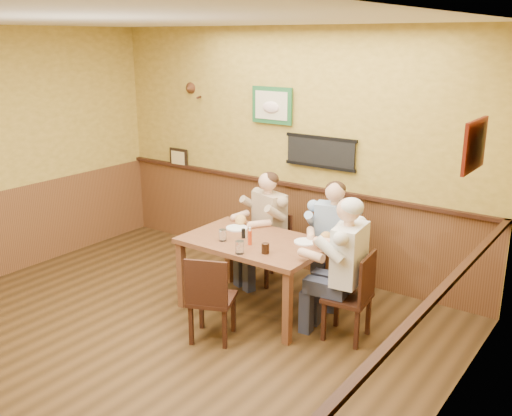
% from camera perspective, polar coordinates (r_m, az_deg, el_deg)
% --- Properties ---
extents(room, '(5.02, 5.03, 2.81)m').
position_cam_1_polar(room, '(4.74, -10.75, 4.45)').
color(room, '#31200E').
rests_on(room, ground).
extents(dining_table, '(1.40, 0.90, 0.75)m').
position_cam_1_polar(dining_table, '(5.67, -0.12, -4.08)').
color(dining_table, brown).
rests_on(dining_table, ground).
extents(chair_back_left, '(0.47, 0.47, 0.80)m').
position_cam_1_polar(chair_back_left, '(6.42, 1.33, -3.99)').
color(chair_back_left, '#361B11').
rests_on(chair_back_left, ground).
extents(chair_back_right, '(0.46, 0.46, 0.80)m').
position_cam_1_polar(chair_back_right, '(6.09, 7.68, -5.35)').
color(chair_back_right, '#361B11').
rests_on(chair_back_right, ground).
extents(chair_right_end, '(0.43, 0.43, 0.84)m').
position_cam_1_polar(chair_right_end, '(5.30, 9.13, -8.63)').
color(chair_right_end, '#361B11').
rests_on(chair_right_end, ground).
extents(chair_near_side, '(0.51, 0.51, 0.83)m').
position_cam_1_polar(chair_near_side, '(5.24, -4.40, -8.82)').
color(chair_near_side, '#361B11').
rests_on(chair_near_side, ground).
extents(diner_tan_shirt, '(0.67, 0.67, 1.14)m').
position_cam_1_polar(diner_tan_shirt, '(6.37, 1.34, -2.55)').
color(diner_tan_shirt, tan).
rests_on(diner_tan_shirt, ground).
extents(diner_blue_polo, '(0.66, 0.66, 1.14)m').
position_cam_1_polar(diner_blue_polo, '(6.02, 7.75, -3.83)').
color(diner_blue_polo, '#88A5CC').
rests_on(diner_blue_polo, ground).
extents(diner_white_elder, '(0.61, 0.61, 1.20)m').
position_cam_1_polar(diner_white_elder, '(5.23, 9.22, -6.84)').
color(diner_white_elder, white).
rests_on(diner_white_elder, ground).
extents(water_glass_left, '(0.08, 0.08, 0.11)m').
position_cam_1_polar(water_glass_left, '(5.61, -3.36, -2.73)').
color(water_glass_left, white).
rests_on(water_glass_left, dining_table).
extents(water_glass_mid, '(0.09, 0.09, 0.12)m').
position_cam_1_polar(water_glass_mid, '(5.27, -1.64, -3.95)').
color(water_glass_mid, white).
rests_on(water_glass_mid, dining_table).
extents(cola_tumbler, '(0.08, 0.08, 0.10)m').
position_cam_1_polar(cola_tumbler, '(5.28, 0.95, -4.06)').
color(cola_tumbler, black).
rests_on(cola_tumbler, dining_table).
extents(hot_sauce_bottle, '(0.05, 0.05, 0.16)m').
position_cam_1_polar(hot_sauce_bottle, '(5.48, -0.62, -2.90)').
color(hot_sauce_bottle, '#B53613').
rests_on(hot_sauce_bottle, dining_table).
extents(salt_shaker, '(0.03, 0.03, 0.08)m').
position_cam_1_polar(salt_shaker, '(5.70, -1.13, -2.56)').
color(salt_shaker, white).
rests_on(salt_shaker, dining_table).
extents(pepper_shaker, '(0.04, 0.04, 0.10)m').
position_cam_1_polar(pepper_shaker, '(5.68, -1.27, -2.55)').
color(pepper_shaker, black).
rests_on(pepper_shaker, dining_table).
extents(plate_far_left, '(0.30, 0.30, 0.02)m').
position_cam_1_polar(plate_far_left, '(5.96, -1.92, -2.01)').
color(plate_far_left, silver).
rests_on(plate_far_left, dining_table).
extents(plate_far_right, '(0.29, 0.29, 0.01)m').
position_cam_1_polar(plate_far_right, '(5.58, 4.95, -3.39)').
color(plate_far_right, white).
rests_on(plate_far_right, dining_table).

